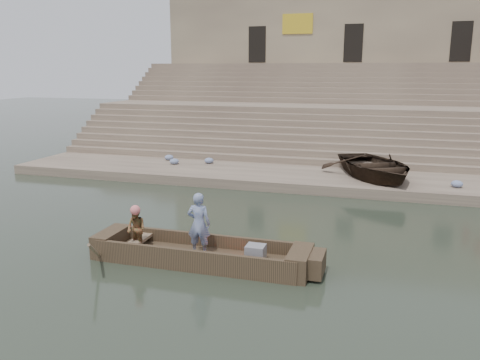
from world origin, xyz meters
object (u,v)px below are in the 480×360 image
at_px(standing_man, 199,224).
at_px(main_rowboat, 200,258).
at_px(rowing_man, 136,229).
at_px(beached_rowboat, 375,166).
at_px(television, 255,253).

bearing_deg(standing_man, main_rowboat, 147.01).
relative_size(rowing_man, beached_rowboat, 0.23).
bearing_deg(beached_rowboat, standing_man, -139.88).
xyz_separation_m(standing_man, beached_rowboat, (3.97, 9.73, -0.12)).
bearing_deg(rowing_man, beached_rowboat, 79.10).
height_order(main_rowboat, standing_man, standing_man).
bearing_deg(rowing_man, main_rowboat, 23.77).
distance_m(rowing_man, television, 3.17).
distance_m(rowing_man, beached_rowboat, 11.38).
distance_m(main_rowboat, beached_rowboat, 10.54).
relative_size(standing_man, rowing_man, 1.43).
bearing_deg(standing_man, rowing_man, 0.95).
bearing_deg(television, beached_rowboat, 75.63).
xyz_separation_m(standing_man, television, (1.47, -0.01, -0.61)).
height_order(main_rowboat, television, television).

